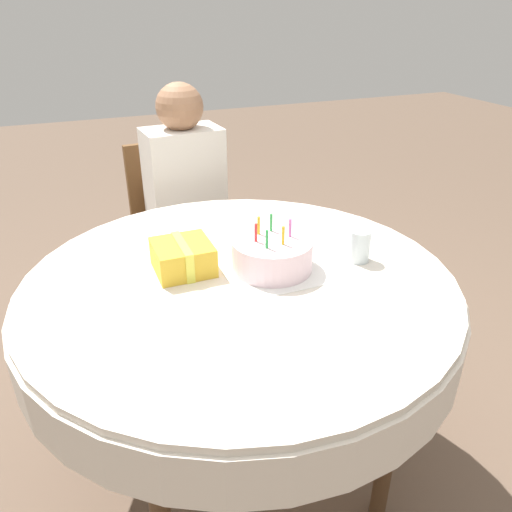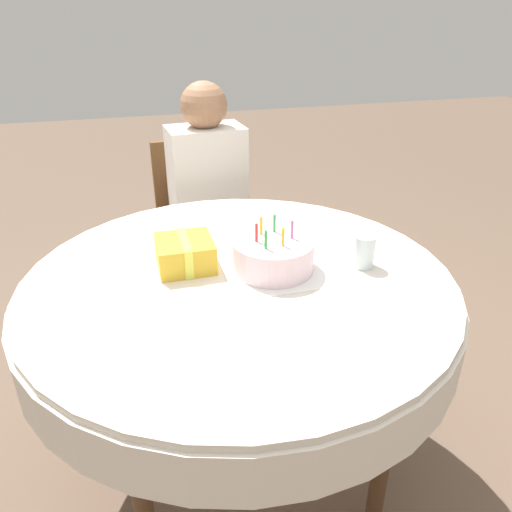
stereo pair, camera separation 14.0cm
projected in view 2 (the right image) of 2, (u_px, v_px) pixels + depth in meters
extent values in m
plane|color=brown|center=(242.00, 463.00, 1.76)|extent=(12.00, 12.00, 0.00)
cylinder|color=silver|center=(239.00, 279.00, 1.41)|extent=(1.21, 1.21, 0.02)
cylinder|color=silver|center=(239.00, 302.00, 1.45)|extent=(1.23, 1.23, 0.14)
cylinder|color=#4C331E|center=(142.00, 496.00, 1.23)|extent=(0.05, 0.05, 0.74)
cylinder|color=#4C331E|center=(386.00, 440.00, 1.38)|extent=(0.05, 0.05, 0.74)
cylinder|color=#4C331E|center=(129.00, 338.00, 1.80)|extent=(0.05, 0.05, 0.74)
cylinder|color=#4C331E|center=(303.00, 311.00, 1.95)|extent=(0.05, 0.05, 0.74)
cube|color=brown|center=(210.00, 247.00, 2.35)|extent=(0.49, 0.49, 0.04)
cube|color=brown|center=(197.00, 184.00, 2.42)|extent=(0.41, 0.06, 0.44)
cylinder|color=brown|center=(181.00, 316.00, 2.22)|extent=(0.04, 0.04, 0.40)
cylinder|color=brown|center=(265.00, 300.00, 2.35)|extent=(0.04, 0.04, 0.40)
cylinder|color=brown|center=(164.00, 274.00, 2.56)|extent=(0.04, 0.04, 0.40)
cylinder|color=brown|center=(239.00, 261.00, 2.68)|extent=(0.04, 0.04, 0.40)
cylinder|color=#9E7051|center=(204.00, 302.00, 2.30)|extent=(0.09, 0.09, 0.43)
cylinder|color=#9E7051|center=(237.00, 295.00, 2.34)|extent=(0.09, 0.09, 0.43)
cube|color=silver|center=(208.00, 188.00, 2.22)|extent=(0.34, 0.22, 0.55)
sphere|color=#9E7051|center=(204.00, 105.00, 2.05)|extent=(0.19, 0.19, 0.19)
cube|color=white|center=(273.00, 269.00, 1.44)|extent=(0.28, 0.28, 0.00)
cylinder|color=silver|center=(273.00, 255.00, 1.42)|extent=(0.23, 0.23, 0.09)
cylinder|color=#D166B2|center=(292.00, 229.00, 1.40)|extent=(0.01, 0.01, 0.05)
cylinder|color=green|center=(274.00, 223.00, 1.44)|extent=(0.01, 0.01, 0.05)
cylinder|color=gold|center=(261.00, 226.00, 1.42)|extent=(0.01, 0.01, 0.05)
cylinder|color=red|center=(256.00, 233.00, 1.38)|extent=(0.01, 0.01, 0.05)
cylinder|color=green|center=(266.00, 240.00, 1.34)|extent=(0.01, 0.01, 0.05)
cylinder|color=gold|center=(283.00, 237.00, 1.36)|extent=(0.01, 0.01, 0.05)
cylinder|color=silver|center=(364.00, 251.00, 1.44)|extent=(0.07, 0.07, 0.10)
cube|color=gold|center=(185.00, 253.00, 1.44)|extent=(0.16, 0.16, 0.08)
cube|color=#EAE54C|center=(185.00, 253.00, 1.44)|extent=(0.02, 0.17, 0.09)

